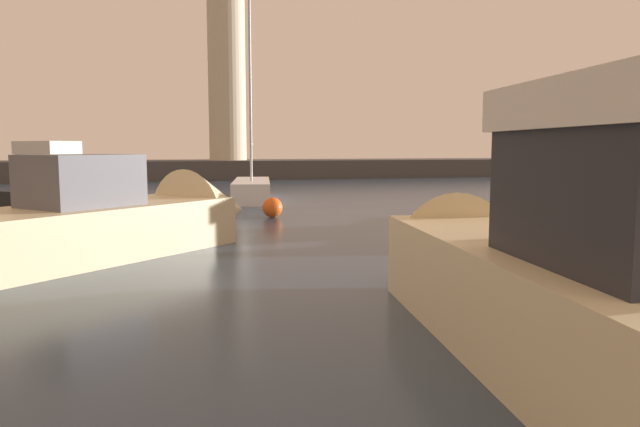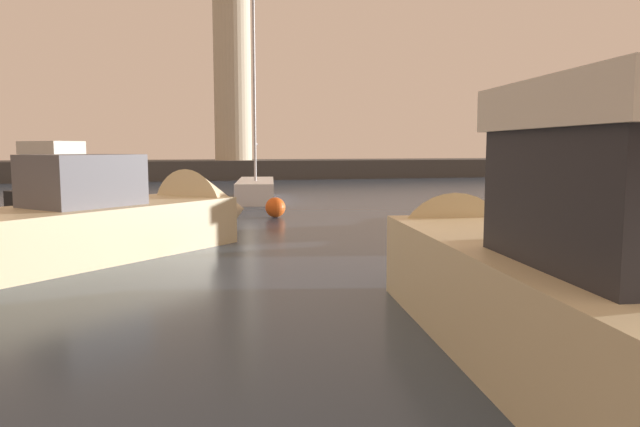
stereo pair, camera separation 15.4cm
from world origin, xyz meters
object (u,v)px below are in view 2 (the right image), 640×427
Objects in this scene: motorboat_1 at (625,199)px; motorboat_0 at (147,218)px; sailboat_moored at (256,188)px; mooring_buoy at (275,207)px; motorboat_4 at (74,197)px; motorboat_5 at (517,265)px; lighthouse at (232,66)px.

motorboat_0 is at bearing -178.56° from motorboat_1.
sailboat_moored is 14.64× the size of mooring_buoy.
sailboat_moored is (7.20, 7.41, -0.34)m from motorboat_4.
motorboat_5 is 0.82× the size of sailboat_moored.
lighthouse reaches higher than sailboat_moored.
motorboat_0 reaches higher than mooring_buoy.
lighthouse is 3.03× the size of motorboat_4.
sailboat_moored is at bearing -93.16° from lighthouse.
motorboat_5 is (-9.78, -9.13, 0.12)m from motorboat_1.
sailboat_moored is at bearing 70.53° from motorboat_0.
mooring_buoy is (-10.43, 5.27, -0.52)m from motorboat_1.
motorboat_1 is 11.70m from mooring_buoy.
motorboat_1 is 0.95× the size of motorboat_5.
lighthouse is 1.95× the size of motorboat_1.
lighthouse is at bearing 73.64° from motorboat_4.
motorboat_1 is 11.30× the size of mooring_buoy.
lighthouse is 1.51× the size of sailboat_moored.
sailboat_moored reaches higher than mooring_buoy.
motorboat_5 is at bearing -136.96° from motorboat_1.
motorboat_0 is 0.98× the size of motorboat_1.
motorboat_0 is 7.09m from mooring_buoy.
sailboat_moored is at bearing 87.22° from mooring_buoy.
lighthouse reaches higher than mooring_buoy.
motorboat_0 is (-5.81, -34.22, -8.44)m from lighthouse.
motorboat_5 reaches higher than motorboat_0.
motorboat_5 is 11.96× the size of mooring_buoy.
sailboat_moored reaches higher than motorboat_0.
motorboat_4 is 7.30× the size of mooring_buoy.
lighthouse reaches higher than motorboat_5.
motorboat_1 is 16.26m from sailboat_moored.
lighthouse is 30.82m from motorboat_4.
lighthouse is 43.76m from motorboat_5.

